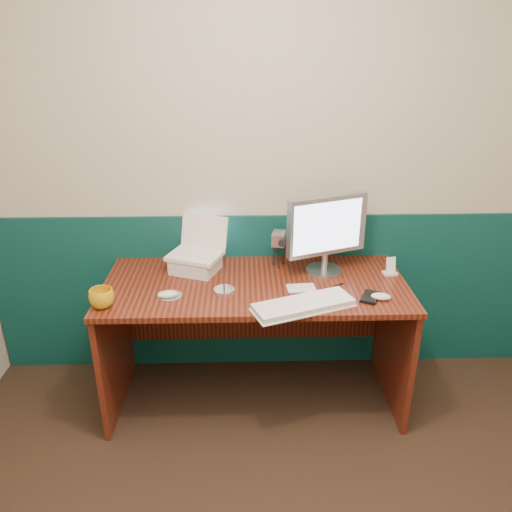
{
  "coord_description": "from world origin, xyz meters",
  "views": [
    {
      "loc": [
        -0.23,
        -0.98,
        1.93
      ],
      "look_at": [
        -0.17,
        1.23,
        0.97
      ],
      "focal_mm": 35.0,
      "sensor_mm": 36.0,
      "label": 1
    }
  ],
  "objects_px": {
    "laptop": "(194,238)",
    "keyboard": "(303,306)",
    "mug": "(102,298)",
    "camcorder": "(279,250)",
    "monitor": "(326,234)",
    "desk": "(255,343)"
  },
  "relations": [
    {
      "from": "keyboard",
      "to": "laptop",
      "type": "bearing_deg",
      "value": 120.89
    },
    {
      "from": "monitor",
      "to": "mug",
      "type": "xyz_separation_m",
      "value": [
        -1.12,
        -0.36,
        -0.18
      ]
    },
    {
      "from": "camcorder",
      "to": "desk",
      "type": "bearing_deg",
      "value": -110.49
    },
    {
      "from": "laptop",
      "to": "keyboard",
      "type": "distance_m",
      "value": 0.72
    },
    {
      "from": "desk",
      "to": "mug",
      "type": "distance_m",
      "value": 0.88
    },
    {
      "from": "monitor",
      "to": "keyboard",
      "type": "xyz_separation_m",
      "value": [
        -0.16,
        -0.4,
        -0.21
      ]
    },
    {
      "from": "laptop",
      "to": "camcorder",
      "type": "height_order",
      "value": "laptop"
    },
    {
      "from": "laptop",
      "to": "camcorder",
      "type": "xyz_separation_m",
      "value": [
        0.46,
        0.06,
        -0.1
      ]
    },
    {
      "from": "desk",
      "to": "keyboard",
      "type": "bearing_deg",
      "value": -51.08
    },
    {
      "from": "camcorder",
      "to": "laptop",
      "type": "bearing_deg",
      "value": -160.59
    },
    {
      "from": "laptop",
      "to": "desk",
      "type": "bearing_deg",
      "value": -4.2
    },
    {
      "from": "keyboard",
      "to": "mug",
      "type": "distance_m",
      "value": 0.96
    },
    {
      "from": "laptop",
      "to": "monitor",
      "type": "bearing_deg",
      "value": 18.74
    },
    {
      "from": "desk",
      "to": "laptop",
      "type": "distance_m",
      "value": 0.68
    },
    {
      "from": "mug",
      "to": "camcorder",
      "type": "relative_size",
      "value": 0.63
    },
    {
      "from": "laptop",
      "to": "monitor",
      "type": "xyz_separation_m",
      "value": [
        0.71,
        -0.03,
        0.03
      ]
    },
    {
      "from": "monitor",
      "to": "keyboard",
      "type": "relative_size",
      "value": 0.93
    },
    {
      "from": "desk",
      "to": "camcorder",
      "type": "height_order",
      "value": "camcorder"
    },
    {
      "from": "monitor",
      "to": "mug",
      "type": "relative_size",
      "value": 3.82
    },
    {
      "from": "camcorder",
      "to": "monitor",
      "type": "bearing_deg",
      "value": -8.15
    },
    {
      "from": "desk",
      "to": "laptop",
      "type": "xyz_separation_m",
      "value": [
        -0.33,
        0.16,
        0.57
      ]
    },
    {
      "from": "mug",
      "to": "laptop",
      "type": "bearing_deg",
      "value": 43.56
    }
  ]
}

